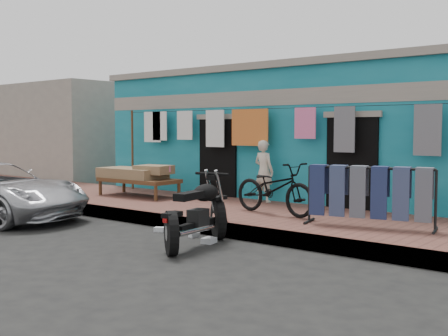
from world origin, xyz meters
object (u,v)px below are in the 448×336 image
(seated_person, at_px, (264,171))
(motorcycle, at_px, (196,211))
(charpoy, at_px, (139,181))
(bicycle, at_px, (274,182))
(jeans_rack, at_px, (370,195))

(seated_person, distance_m, motorcycle, 3.77)
(seated_person, height_order, charpoy, seated_person)
(seated_person, relative_size, bicycle, 0.73)
(bicycle, distance_m, charpoy, 4.14)
(charpoy, bearing_deg, motorcycle, -31.68)
(bicycle, bearing_deg, motorcycle, -171.06)
(seated_person, xyz_separation_m, jeans_rack, (3.14, -1.46, -0.16))
(motorcycle, height_order, charpoy, motorcycle)
(bicycle, relative_size, charpoy, 0.86)
(motorcycle, bearing_deg, jeans_rack, 36.81)
(bicycle, bearing_deg, charpoy, 93.31)
(charpoy, relative_size, jeans_rack, 0.99)
(seated_person, relative_size, motorcycle, 0.74)
(motorcycle, bearing_deg, bicycle, 80.70)
(seated_person, height_order, jeans_rack, seated_person)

